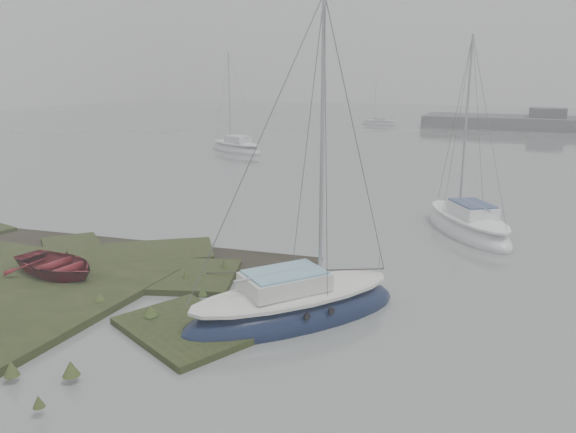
% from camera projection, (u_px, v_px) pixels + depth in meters
% --- Properties ---
extents(ground, '(160.00, 160.00, 0.00)m').
position_uv_depth(ground, '(407.00, 162.00, 41.83)').
color(ground, slate).
rests_on(ground, ground).
extents(sailboat_main, '(5.64, 6.32, 9.04)m').
position_uv_depth(sailboat_main, '(293.00, 309.00, 15.19)').
color(sailboat_main, black).
rests_on(sailboat_main, ground).
extents(sailboat_white, '(5.04, 6.20, 8.61)m').
position_uv_depth(sailboat_white, '(467.00, 226.00, 23.38)').
color(sailboat_white, silver).
rests_on(sailboat_white, ground).
extents(sailboat_far_a, '(6.52, 4.51, 8.81)m').
position_uv_depth(sailboat_far_a, '(236.00, 149.00, 47.36)').
color(sailboat_far_a, '#AEB3B8').
rests_on(sailboat_far_a, ground).
extents(sailboat_far_c, '(4.53, 1.63, 6.32)m').
position_uv_depth(sailboat_far_c, '(379.00, 123.00, 72.09)').
color(sailboat_far_c, '#AEB3B7').
rests_on(sailboat_far_c, ground).
extents(dinghy, '(3.65, 2.90, 0.68)m').
position_uv_depth(dinghy, '(56.00, 264.00, 17.87)').
color(dinghy, '#600E14').
rests_on(dinghy, marsh_bank).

